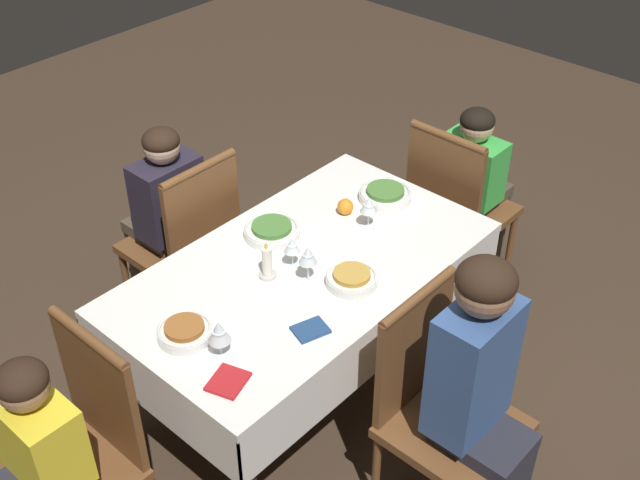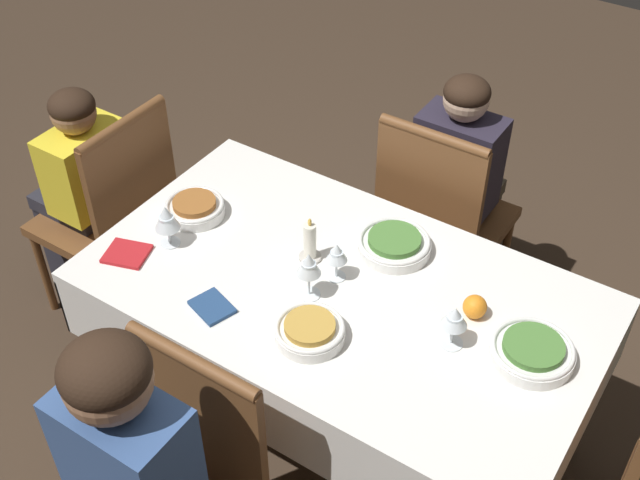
% 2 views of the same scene
% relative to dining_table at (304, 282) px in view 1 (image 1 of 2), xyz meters
% --- Properties ---
extents(ground_plane, '(8.00, 8.00, 0.00)m').
position_rel_dining_table_xyz_m(ground_plane, '(0.00, 0.00, -0.63)').
color(ground_plane, '#3D2D21').
extents(dining_table, '(1.52, 0.86, 0.72)m').
position_rel_dining_table_xyz_m(dining_table, '(0.00, 0.00, 0.00)').
color(dining_table, white).
rests_on(dining_table, ground_plane).
extents(chair_north, '(0.44, 0.44, 0.94)m').
position_rel_dining_table_xyz_m(chair_north, '(0.06, 0.71, -0.13)').
color(chair_north, brown).
rests_on(chair_north, ground_plane).
extents(chair_south, '(0.44, 0.44, 0.94)m').
position_rel_dining_table_xyz_m(chair_south, '(0.01, -0.71, -0.13)').
color(chair_south, brown).
rests_on(chair_south, ground_plane).
extents(chair_east, '(0.44, 0.44, 0.94)m').
position_rel_dining_table_xyz_m(chair_east, '(1.03, -0.07, -0.13)').
color(chair_east, brown).
rests_on(chair_east, ground_plane).
extents(chair_west, '(0.44, 0.44, 0.94)m').
position_rel_dining_table_xyz_m(chair_west, '(-1.03, 0.03, -0.13)').
color(chair_west, brown).
rests_on(chair_west, ground_plane).
extents(person_adult_denim, '(0.30, 0.34, 1.19)m').
position_rel_dining_table_xyz_m(person_adult_denim, '(0.06, 0.87, 0.04)').
color(person_adult_denim, '#282833').
rests_on(person_adult_denim, ground_plane).
extents(person_child_dark, '(0.30, 0.33, 1.03)m').
position_rel_dining_table_xyz_m(person_child_dark, '(0.01, -0.88, -0.07)').
color(person_child_dark, '#4C4233').
rests_on(person_child_dark, ground_plane).
extents(person_child_yellow, '(0.33, 0.30, 0.98)m').
position_rel_dining_table_xyz_m(person_child_yellow, '(1.21, -0.07, -0.10)').
color(person_child_yellow, '#282833').
rests_on(person_child_yellow, ground_plane).
extents(person_child_green, '(0.33, 0.30, 0.97)m').
position_rel_dining_table_xyz_m(person_child_green, '(-1.21, 0.03, -0.10)').
color(person_child_green, '#4C4233').
rests_on(person_child_green, ground_plane).
extents(bowl_north, '(0.20, 0.20, 0.06)m').
position_rel_dining_table_xyz_m(bowl_north, '(-0.03, 0.22, 0.12)').
color(bowl_north, white).
rests_on(bowl_north, dining_table).
extents(wine_glass_north, '(0.07, 0.07, 0.16)m').
position_rel_dining_table_xyz_m(wine_glass_north, '(0.06, 0.08, 0.20)').
color(wine_glass_north, white).
rests_on(wine_glass_north, dining_table).
extents(bowl_south, '(0.23, 0.23, 0.06)m').
position_rel_dining_table_xyz_m(bowl_south, '(-0.05, -0.22, 0.12)').
color(bowl_south, white).
rests_on(bowl_south, dining_table).
extents(wine_glass_south, '(0.06, 0.06, 0.13)m').
position_rel_dining_table_xyz_m(wine_glass_south, '(0.03, -0.03, 0.18)').
color(wine_glass_south, white).
rests_on(wine_glass_south, dining_table).
extents(bowl_east, '(0.20, 0.20, 0.06)m').
position_rel_dining_table_xyz_m(bowl_east, '(0.58, -0.02, 0.12)').
color(bowl_east, white).
rests_on(bowl_east, dining_table).
extents(wine_glass_east, '(0.08, 0.08, 0.15)m').
position_rel_dining_table_xyz_m(wine_glass_east, '(0.55, 0.13, 0.19)').
color(wine_glass_east, white).
rests_on(wine_glass_east, dining_table).
extents(bowl_west, '(0.23, 0.23, 0.06)m').
position_rel_dining_table_xyz_m(bowl_west, '(-0.57, -0.05, 0.12)').
color(bowl_west, white).
rests_on(bowl_west, dining_table).
extents(wine_glass_west, '(0.07, 0.07, 0.14)m').
position_rel_dining_table_xyz_m(wine_glass_west, '(-0.37, 0.02, 0.19)').
color(wine_glass_west, white).
rests_on(wine_glass_west, dining_table).
extents(candle_centerpiece, '(0.07, 0.07, 0.16)m').
position_rel_dining_table_xyz_m(candle_centerpiece, '(0.15, -0.05, 0.15)').
color(candle_centerpiece, beige).
rests_on(candle_centerpiece, dining_table).
extents(orange_fruit, '(0.07, 0.07, 0.07)m').
position_rel_dining_table_xyz_m(orange_fruit, '(-0.38, -0.11, 0.12)').
color(orange_fruit, orange).
rests_on(orange_fruit, dining_table).
extents(napkin_red_folded, '(0.14, 0.13, 0.01)m').
position_rel_dining_table_xyz_m(napkin_red_folded, '(0.26, 0.28, 0.09)').
color(napkin_red_folded, navy).
rests_on(napkin_red_folded, dining_table).
extents(napkin_spare_side, '(0.16, 0.15, 0.01)m').
position_rel_dining_table_xyz_m(napkin_spare_side, '(0.63, 0.25, 0.09)').
color(napkin_spare_side, red).
rests_on(napkin_spare_side, dining_table).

